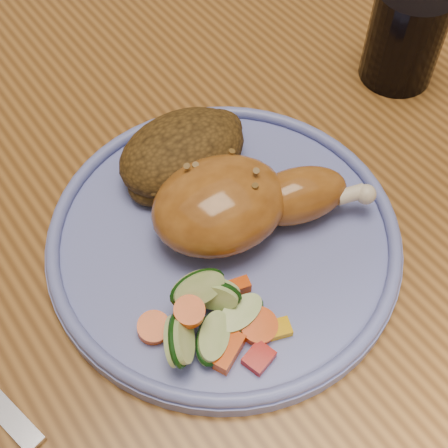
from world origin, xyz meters
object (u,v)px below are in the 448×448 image
object	(u,v)px
chair_far	(24,14)
plate	(224,240)
dining_table	(258,190)
drinking_glass	(405,36)

from	to	relation	value
chair_far	plate	xyz separation A→B (m)	(-0.10, -0.70, 0.26)
dining_table	drinking_glass	distance (m)	0.19
dining_table	drinking_glass	bearing A→B (deg)	-5.90
dining_table	drinking_glass	world-z (taller)	drinking_glass
plate	drinking_glass	bearing A→B (deg)	14.02
dining_table	plate	size ratio (longest dim) A/B	5.30
chair_far	drinking_glass	size ratio (longest dim) A/B	10.38
dining_table	chair_far	bearing A→B (deg)	90.00
plate	chair_far	bearing A→B (deg)	82.21
chair_far	plate	world-z (taller)	chair_far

